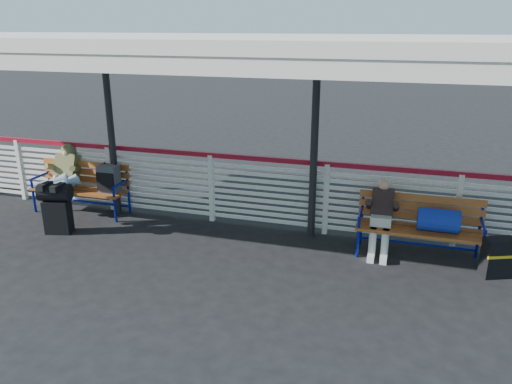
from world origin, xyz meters
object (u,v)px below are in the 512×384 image
(luggage_stack, at_px, (57,206))
(companion_person, at_px, (381,216))
(suitcase_side, at_px, (498,257))
(bench_left, at_px, (92,181))
(traveler_man, at_px, (61,179))
(bench_right, at_px, (429,221))

(luggage_stack, bearing_deg, companion_person, -5.70)
(luggage_stack, height_order, suitcase_side, luggage_stack)
(bench_left, bearing_deg, suitcase_side, -4.31)
(luggage_stack, distance_m, bench_left, 0.97)
(bench_left, bearing_deg, luggage_stack, -92.22)
(companion_person, xyz_separation_m, suitcase_side, (1.60, -0.30, -0.32))
(luggage_stack, relative_size, companion_person, 0.74)
(luggage_stack, relative_size, traveler_man, 0.56)
(bench_right, distance_m, companion_person, 0.67)
(bench_right, distance_m, traveler_man, 6.18)
(bench_left, relative_size, companion_person, 1.57)
(bench_left, bearing_deg, traveler_man, -139.73)
(luggage_stack, xyz_separation_m, bench_right, (5.83, 0.75, 0.13))
(luggage_stack, bearing_deg, bench_right, -6.55)
(bench_left, bearing_deg, bench_right, -1.98)
(companion_person, bearing_deg, luggage_stack, -171.78)
(bench_left, height_order, traveler_man, traveler_man)
(luggage_stack, bearing_deg, traveler_man, 105.32)
(companion_person, bearing_deg, traveler_man, -178.76)
(traveler_man, height_order, companion_person, traveler_man)
(bench_left, relative_size, bench_right, 1.00)
(companion_person, bearing_deg, suitcase_side, -10.54)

